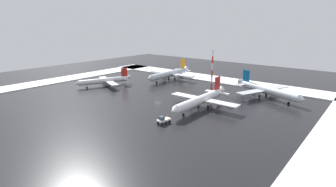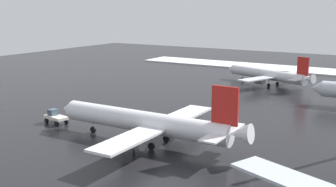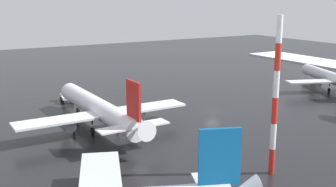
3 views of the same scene
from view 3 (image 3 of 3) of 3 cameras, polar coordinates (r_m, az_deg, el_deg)
ground_plane at (r=80.71m, az=6.01°, el=-2.42°), size 240.00×240.00×0.00m
airplane_parked_portside at (r=69.93m, az=-9.26°, el=-2.07°), size 28.39×34.35×10.23m
airplane_parked_starboard at (r=105.10m, az=21.45°, el=1.94°), size 23.38×27.63×8.55m
pushback_tug at (r=89.73m, az=-13.58°, el=-0.30°), size 2.94×4.90×2.50m
ground_crew_by_nose_gear at (r=71.95m, az=-12.16°, el=-3.76°), size 0.36×0.36×1.71m
ground_crew_near_tug at (r=68.40m, az=-12.64°, el=-4.67°), size 0.36×0.36×1.71m
antenna_mast at (r=51.56m, az=14.35°, el=-0.51°), size 0.70×0.70×19.37m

